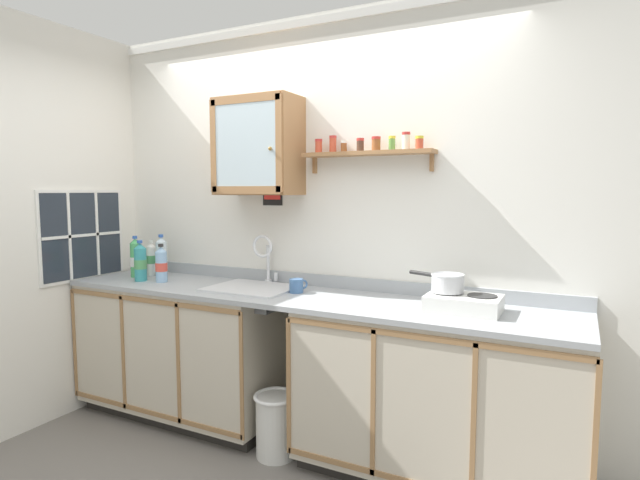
# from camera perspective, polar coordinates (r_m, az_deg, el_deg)

# --- Properties ---
(floor) EXTENTS (6.28, 6.28, 0.00)m
(floor) POSITION_cam_1_polar(r_m,az_deg,el_deg) (3.10, -7.13, -24.82)
(floor) COLOR slate
(floor) RESTS_ON ground
(back_wall) EXTENTS (3.88, 0.07, 2.68)m
(back_wall) POSITION_cam_1_polar(r_m,az_deg,el_deg) (3.34, -0.04, 1.82)
(back_wall) COLOR silver
(back_wall) RESTS_ON ground
(side_wall_left) EXTENTS (0.05, 3.54, 2.68)m
(side_wall_left) POSITION_cam_1_polar(r_m,az_deg,el_deg) (3.75, -31.07, 1.28)
(side_wall_left) COLOR silver
(side_wall_left) RESTS_ON ground
(lower_cabinet_run) EXTENTS (1.46, 0.62, 0.91)m
(lower_cabinet_run) POSITION_cam_1_polar(r_m,az_deg,el_deg) (3.75, -15.04, -11.82)
(lower_cabinet_run) COLOR black
(lower_cabinet_run) RESTS_ON ground
(lower_cabinet_run_right) EXTENTS (1.51, 0.62, 0.91)m
(lower_cabinet_run_right) POSITION_cam_1_polar(r_m,az_deg,el_deg) (2.94, 12.93, -16.76)
(lower_cabinet_run_right) COLOR black
(lower_cabinet_run_right) RESTS_ON ground
(countertop) EXTENTS (3.24, 0.64, 0.03)m
(countertop) POSITION_cam_1_polar(r_m,az_deg,el_deg) (3.11, -2.82, -6.34)
(countertop) COLOR #9EA3A8
(countertop) RESTS_ON lower_cabinet_run
(backsplash) EXTENTS (3.24, 0.02, 0.08)m
(backsplash) POSITION_cam_1_polar(r_m,az_deg,el_deg) (3.36, -0.31, -4.51)
(backsplash) COLOR #9EA3A8
(backsplash) RESTS_ON countertop
(sink) EXTENTS (0.54, 0.48, 0.44)m
(sink) POSITION_cam_1_polar(r_m,az_deg,el_deg) (3.32, -7.44, -5.62)
(sink) COLOR silver
(sink) RESTS_ON countertop
(hot_plate_stove) EXTENTS (0.37, 0.27, 0.09)m
(hot_plate_stove) POSITION_cam_1_polar(r_m,az_deg,el_deg) (2.77, 15.77, -6.81)
(hot_plate_stove) COLOR silver
(hot_plate_stove) RESTS_ON countertop
(saucepan) EXTENTS (0.32, 0.19, 0.10)m
(saucepan) POSITION_cam_1_polar(r_m,az_deg,el_deg) (2.79, 14.02, -4.61)
(saucepan) COLOR silver
(saucepan) RESTS_ON hot_plate_stove
(bottle_soda_green_0) EXTENTS (0.08, 0.08, 0.30)m
(bottle_soda_green_0) POSITION_cam_1_polar(r_m,az_deg,el_deg) (3.94, -19.93, -1.96)
(bottle_soda_green_0) COLOR #4CB266
(bottle_soda_green_0) RESTS_ON countertop
(bottle_detergent_teal_1) EXTENTS (0.08, 0.08, 0.28)m
(bottle_detergent_teal_1) POSITION_cam_1_polar(r_m,az_deg,el_deg) (3.75, -19.45, -2.38)
(bottle_detergent_teal_1) COLOR teal
(bottle_detergent_teal_1) RESTS_ON countertop
(bottle_opaque_white_2) EXTENTS (0.07, 0.07, 0.26)m
(bottle_opaque_white_2) POSITION_cam_1_polar(r_m,az_deg,el_deg) (3.97, -18.34, -2.03)
(bottle_opaque_white_2) COLOR white
(bottle_opaque_white_2) RESTS_ON countertop
(bottle_water_blue_3) EXTENTS (0.08, 0.08, 0.26)m
(bottle_water_blue_3) POSITION_cam_1_polar(r_m,az_deg,el_deg) (3.66, -17.32, -2.66)
(bottle_water_blue_3) COLOR #8CB7E0
(bottle_water_blue_3) RESTS_ON countertop
(bottle_water_clear_4) EXTENTS (0.08, 0.08, 0.31)m
(bottle_water_clear_4) POSITION_cam_1_polar(r_m,az_deg,el_deg) (3.87, -17.30, -1.94)
(bottle_water_clear_4) COLOR silver
(bottle_water_clear_4) RESTS_ON countertop
(mug) EXTENTS (0.09, 0.11, 0.09)m
(mug) POSITION_cam_1_polar(r_m,az_deg,el_deg) (3.15, -2.62, -5.13)
(mug) COLOR #3F6699
(mug) RESTS_ON countertop
(wall_cabinet) EXTENTS (0.55, 0.32, 0.63)m
(wall_cabinet) POSITION_cam_1_polar(r_m,az_deg,el_deg) (3.38, -6.95, 10.33)
(wall_cabinet) COLOR #996B42
(spice_shelf) EXTENTS (0.82, 0.14, 0.23)m
(spice_shelf) POSITION_cam_1_polar(r_m,az_deg,el_deg) (3.11, 5.35, 9.92)
(spice_shelf) COLOR #996B42
(warning_sign) EXTENTS (0.15, 0.01, 0.21)m
(warning_sign) POSITION_cam_1_polar(r_m,az_deg,el_deg) (3.48, -5.34, 5.60)
(warning_sign) COLOR black
(window) EXTENTS (0.03, 0.68, 0.65)m
(window) POSITION_cam_1_polar(r_m,az_deg,el_deg) (4.01, -25.03, 0.49)
(window) COLOR #262D38
(trash_bin) EXTENTS (0.26, 0.26, 0.38)m
(trash_bin) POSITION_cam_1_polar(r_m,az_deg,el_deg) (3.20, -4.96, -19.82)
(trash_bin) COLOR silver
(trash_bin) RESTS_ON ground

